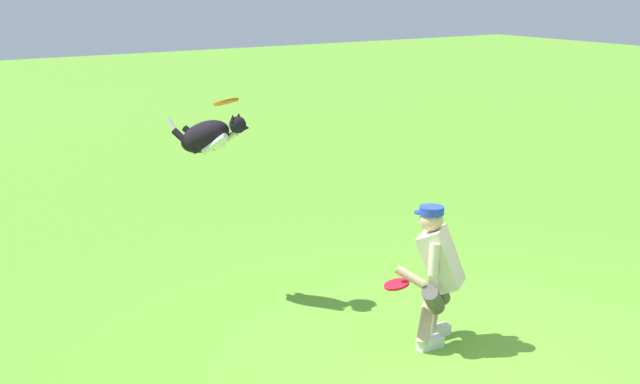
{
  "coord_description": "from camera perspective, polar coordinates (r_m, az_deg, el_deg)",
  "views": [
    {
      "loc": [
        4.78,
        4.83,
        3.3
      ],
      "look_at": [
        0.51,
        -1.7,
        1.29
      ],
      "focal_mm": 47.57,
      "sensor_mm": 36.0,
      "label": 1
    }
  ],
  "objects": [
    {
      "name": "ground_plane",
      "position": [
        7.55,
        10.56,
        -11.7
      ],
      "size": [
        60.0,
        60.0,
        0.0
      ],
      "primitive_type": "plane",
      "color": "#5C9B2C"
    },
    {
      "name": "person",
      "position": [
        7.75,
        7.84,
        -5.27
      ],
      "size": [
        0.71,
        0.55,
        1.29
      ],
      "rotation": [
        0.0,
        0.0,
        -0.94
      ],
      "color": "silver",
      "rests_on": "ground_plane"
    },
    {
      "name": "dog",
      "position": [
        8.61,
        -7.51,
        3.74
      ],
      "size": [
        0.59,
        0.91,
        0.51
      ],
      "rotation": [
        0.0,
        0.0,
        2.09
      ],
      "color": "black"
    },
    {
      "name": "frisbee_flying",
      "position": [
        8.53,
        -6.33,
        6.04
      ],
      "size": [
        0.36,
        0.35,
        0.14
      ],
      "primitive_type": "cylinder",
      "rotation": [
        -0.22,
        -0.24,
        2.58
      ],
      "color": "#EE5E0E"
    },
    {
      "name": "frisbee_held",
      "position": [
        7.64,
        5.18,
        -6.21
      ],
      "size": [
        0.27,
        0.27,
        0.08
      ],
      "primitive_type": "cylinder",
      "rotation": [
        -0.06,
        -0.2,
        2.97
      ],
      "color": "red",
      "rests_on": "person"
    }
  ]
}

